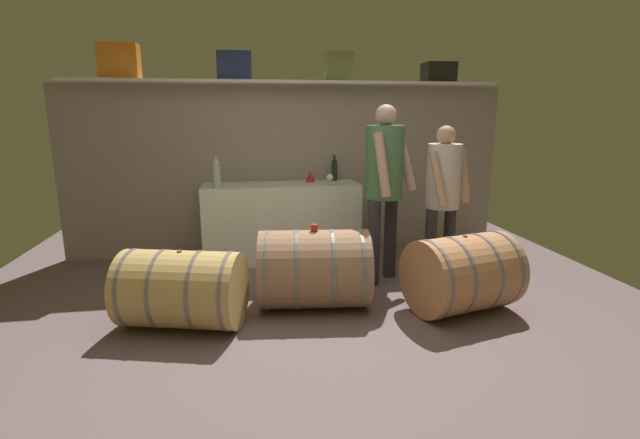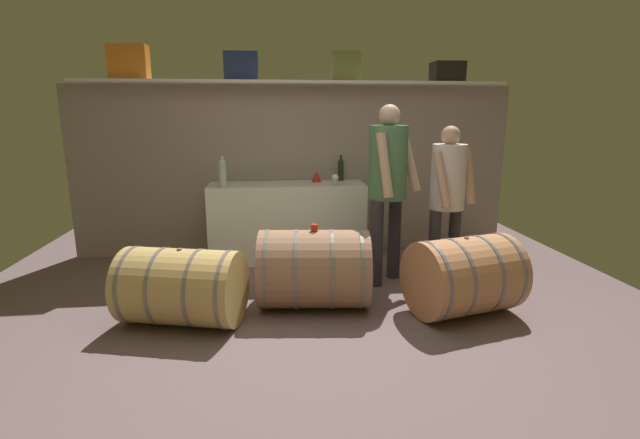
# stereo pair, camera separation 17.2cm
# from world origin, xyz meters

# --- Properties ---
(ground_plane) EXTENTS (6.24, 7.91, 0.02)m
(ground_plane) POSITION_xyz_m (0.00, 0.59, -0.01)
(ground_plane) COLOR #6C5759
(back_wall_panel) EXTENTS (5.04, 0.10, 1.93)m
(back_wall_panel) POSITION_xyz_m (0.00, 2.35, 0.96)
(back_wall_panel) COLOR gray
(back_wall_panel) RESTS_ON ground
(high_shelf_board) EXTENTS (4.64, 0.40, 0.03)m
(high_shelf_board) POSITION_xyz_m (0.00, 2.20, 1.94)
(high_shelf_board) COLOR silver
(high_shelf_board) RESTS_ON back_wall_panel
(toolcase_orange) EXTENTS (0.39, 0.23, 0.35)m
(toolcase_orange) POSITION_xyz_m (-1.73, 2.20, 2.14)
(toolcase_orange) COLOR orange
(toolcase_orange) RESTS_ON high_shelf_board
(toolcase_navy) EXTENTS (0.36, 0.23, 0.29)m
(toolcase_navy) POSITION_xyz_m (-0.58, 2.20, 2.11)
(toolcase_navy) COLOR navy
(toolcase_navy) RESTS_ON high_shelf_board
(toolcase_olive) EXTENTS (0.30, 0.26, 0.31)m
(toolcase_olive) POSITION_xyz_m (0.55, 2.20, 2.12)
(toolcase_olive) COLOR olive
(toolcase_olive) RESTS_ON high_shelf_board
(toolcase_black) EXTENTS (0.35, 0.31, 0.22)m
(toolcase_black) POSITION_xyz_m (1.71, 2.20, 2.07)
(toolcase_black) COLOR black
(toolcase_black) RESTS_ON high_shelf_board
(work_cabinet) EXTENTS (1.71, 0.54, 0.86)m
(work_cabinet) POSITION_xyz_m (-0.12, 2.02, 0.43)
(work_cabinet) COLOR white
(work_cabinet) RESTS_ON ground
(wine_bottle_dark) EXTENTS (0.07, 0.07, 0.29)m
(wine_bottle_dark) POSITION_xyz_m (0.51, 2.19, 0.99)
(wine_bottle_dark) COLOR black
(wine_bottle_dark) RESTS_ON work_cabinet
(wine_bottle_clear) EXTENTS (0.08, 0.08, 0.32)m
(wine_bottle_clear) POSITION_xyz_m (-0.79, 1.87, 1.02)
(wine_bottle_clear) COLOR #B2C4C2
(wine_bottle_clear) RESTS_ON work_cabinet
(wine_glass) EXTENTS (0.07, 0.07, 0.13)m
(wine_glass) POSITION_xyz_m (0.39, 1.82, 0.95)
(wine_glass) COLOR white
(wine_glass) RESTS_ON work_cabinet
(red_funnel) EXTENTS (0.11, 0.11, 0.13)m
(red_funnel) POSITION_xyz_m (0.22, 2.12, 0.93)
(red_funnel) COLOR red
(red_funnel) RESTS_ON work_cabinet
(wine_barrel_near) EXTENTS (0.98, 0.75, 0.68)m
(wine_barrel_near) POSITION_xyz_m (0.05, 0.66, 0.34)
(wine_barrel_near) COLOR #9E7052
(wine_barrel_near) RESTS_ON ground
(wine_barrel_far) EXTENTS (0.96, 0.82, 0.65)m
(wine_barrel_far) POSITION_xyz_m (1.25, 0.39, 0.32)
(wine_barrel_far) COLOR tan
(wine_barrel_far) RESTS_ON ground
(wine_barrel_flank) EXTENTS (1.03, 0.80, 0.61)m
(wine_barrel_flank) POSITION_xyz_m (-1.01, 0.45, 0.30)
(wine_barrel_flank) COLOR tan
(wine_barrel_flank) RESTS_ON ground
(tasting_cup) EXTENTS (0.06, 0.06, 0.05)m
(tasting_cup) POSITION_xyz_m (0.05, 0.66, 0.70)
(tasting_cup) COLOR red
(tasting_cup) RESTS_ON wine_barrel_near
(winemaker_pouring) EXTENTS (0.52, 0.50, 1.70)m
(winemaker_pouring) POSITION_xyz_m (0.80, 1.18, 1.04)
(winemaker_pouring) COLOR #302A34
(winemaker_pouring) RESTS_ON ground
(visitor_tasting) EXTENTS (0.48, 0.44, 1.51)m
(visitor_tasting) POSITION_xyz_m (1.36, 1.09, 0.93)
(visitor_tasting) COLOR #2E2B30
(visitor_tasting) RESTS_ON ground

